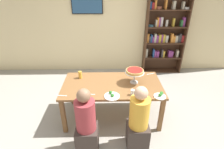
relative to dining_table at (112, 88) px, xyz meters
The scene contains 15 objects.
ground_plane 0.66m from the dining_table, ahead, with size 12.00×12.00×0.00m, color gray.
rear_partition 2.32m from the dining_table, 90.00° to the left, with size 8.00×0.12×2.80m, color beige.
dining_table is the anchor object (origin of this frame).
bookshelf 2.55m from the dining_table, 53.38° to the left, with size 1.10×0.30×2.21m.
television 2.51m from the dining_table, 106.12° to the left, with size 0.81×0.05×0.48m.
diner_near_left 0.92m from the dining_table, 116.78° to the right, with size 0.34×0.34×1.15m.
diner_near_right 0.87m from the dining_table, 62.79° to the right, with size 0.34×0.34×1.15m.
deep_dish_pizza_stand 0.52m from the dining_table, ahead, with size 0.35×0.35×0.27m.
salad_plate_near_diner 0.40m from the dining_table, 91.74° to the right, with size 0.26×0.26×0.07m.
salad_plate_far_diner 0.90m from the dining_table, 27.18° to the right, with size 0.20×0.20×0.07m.
beer_glass_amber_tall 0.68m from the dining_table, 158.22° to the left, with size 0.07×0.07×0.14m, color gold.
water_glass_clear_near 0.50m from the dining_table, 46.33° to the right, with size 0.06×0.06×0.10m, color white.
cutlery_fork_near 0.89m from the dining_table, 25.96° to the left, with size 0.18×0.02×0.01m, color silver.
cutlery_knife_near 0.93m from the dining_table, 157.44° to the right, with size 0.18×0.02×0.01m, color silver.
cutlery_fork_far 0.51m from the dining_table, 140.04° to the right, with size 0.18×0.02×0.01m, color silver.
Camera 1 is at (-0.06, -2.83, 2.45)m, focal length 28.59 mm.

